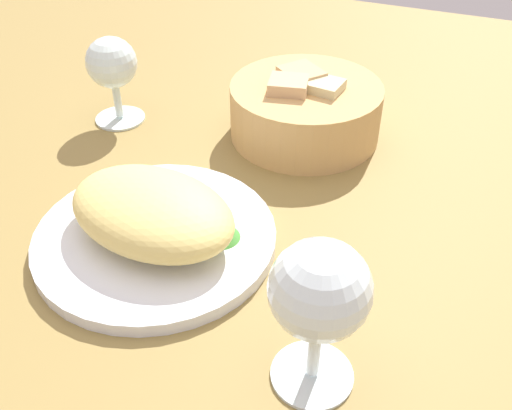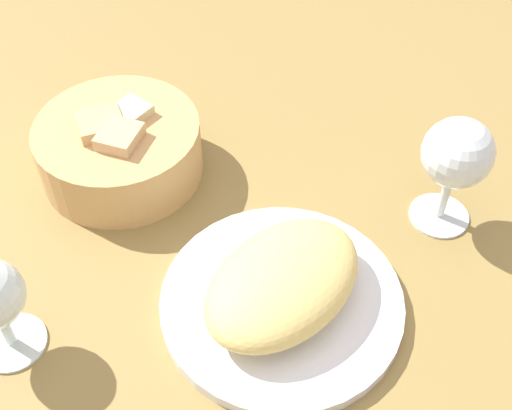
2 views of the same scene
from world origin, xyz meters
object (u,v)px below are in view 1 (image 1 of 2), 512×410
Objects in this scene: wine_glass_near at (319,296)px; plate at (156,238)px; wine_glass_far at (112,68)px; bread_basket at (305,109)px.

plate is at bearing 154.08° from wine_glass_near.
wine_glass_far is at bearing 140.65° from wine_glass_near.
wine_glass_near is 46.67cm from wine_glass_far.
wine_glass_near is 1.19× the size of wine_glass_far.
plate is 23.10cm from wine_glass_near.
plate is at bearing -106.03° from bread_basket.
wine_glass_far is (-36.07, 29.57, -1.76)cm from wine_glass_near.
plate is 1.78× the size of wine_glass_near.
plate is 2.12× the size of wine_glass_far.
plate is 26.70cm from bread_basket.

